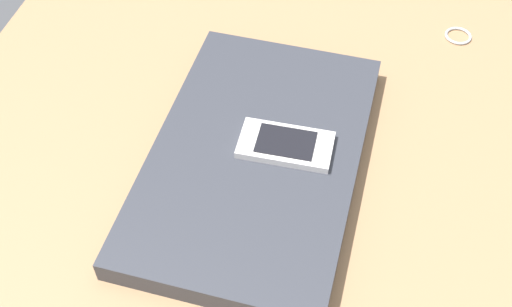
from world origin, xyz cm
name	(u,v)px	position (x,y,z in cm)	size (l,w,h in cm)	color
desk_surface	(264,247)	(0.00, 0.00, 1.50)	(120.00, 80.00, 3.00)	#9E7751
laptop_closed	(256,158)	(-8.80, -2.91, 4.29)	(34.08, 21.15, 2.58)	#33353D
cell_phone_on_laptop	(282,144)	(-9.82, -0.42, 6.02)	(5.21, 9.68, 0.96)	silver
key_ring	(458,36)	(-35.32, 17.43, 3.18)	(3.39, 3.39, 0.36)	silver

